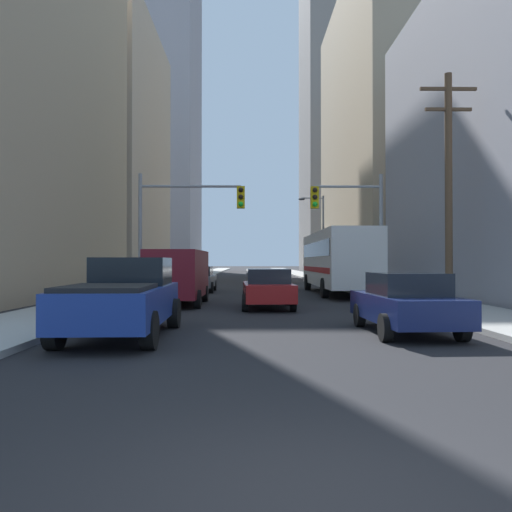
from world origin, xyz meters
TOP-DOWN VIEW (x-y plane):
  - ground_plane at (0.00, 0.00)m, footprint 400.00×400.00m
  - sidewalk_left at (-6.82, 50.00)m, footprint 3.30×160.00m
  - sidewalk_right at (6.82, 50.00)m, footprint 3.30×160.00m
  - city_bus at (4.32, 24.72)m, footprint 2.67×11.51m
  - pickup_truck_blue at (-3.58, 8.65)m, footprint 2.20×5.45m
  - cargo_van_maroon at (-3.51, 17.67)m, footprint 2.16×5.25m
  - sedan_navy at (3.33, 9.07)m, footprint 1.96×4.26m
  - sedan_red at (0.14, 16.03)m, footprint 1.95×4.26m
  - sedan_grey at (-3.57, 26.74)m, footprint 1.95×4.25m
  - traffic_signal_near_left at (-3.56, 20.79)m, footprint 5.08×0.44m
  - traffic_signal_near_right at (4.30, 20.79)m, footprint 3.48×0.44m
  - utility_pole_right at (7.15, 16.00)m, footprint 2.20×0.28m
  - street_lamp_right at (5.53, 40.46)m, footprint 2.23×0.32m
  - building_left_mid_office at (-18.34, 47.17)m, footprint 16.93×20.10m
  - building_left_far_tower at (-18.40, 86.77)m, footprint 17.25×20.13m
  - building_right_mid_block at (17.43, 49.09)m, footprint 17.07×27.77m
  - building_right_far_highrise at (18.71, 90.24)m, footprint 18.14×19.42m

SIDE VIEW (x-z plane):
  - ground_plane at x=0.00m, z-range 0.00..0.00m
  - sidewalk_left at x=-6.82m, z-range 0.00..0.15m
  - sidewalk_right at x=6.82m, z-range 0.00..0.15m
  - sedan_navy at x=3.33m, z-range 0.01..1.53m
  - sedan_red at x=0.14m, z-range 0.01..1.53m
  - sedan_grey at x=-3.57m, z-range 0.01..1.53m
  - pickup_truck_blue at x=-3.58m, z-range -0.02..1.88m
  - cargo_van_maroon at x=-3.51m, z-range 0.16..2.42m
  - city_bus at x=4.32m, z-range 0.23..3.63m
  - traffic_signal_near_right at x=4.30m, z-range 1.03..7.03m
  - traffic_signal_near_left at x=-3.56m, z-range 1.10..7.10m
  - street_lamp_right at x=5.53m, z-range 0.77..8.27m
  - utility_pole_right at x=7.15m, z-range 0.27..9.37m
  - building_left_mid_office at x=-18.34m, z-range 0.00..25.08m
  - building_right_mid_block at x=17.43m, z-range 0.00..29.94m
  - building_left_far_tower at x=-18.40m, z-range 0.00..61.83m
  - building_right_far_highrise at x=18.71m, z-range 0.00..72.79m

